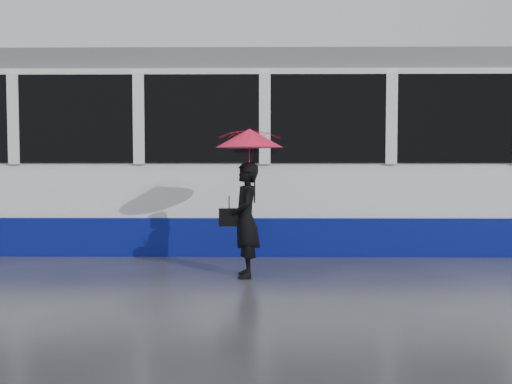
{
  "coord_description": "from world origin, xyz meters",
  "views": [
    {
      "loc": [
        0.73,
        -7.79,
        1.51
      ],
      "look_at": [
        0.64,
        0.07,
        1.1
      ],
      "focal_mm": 40.0,
      "sensor_mm": 36.0,
      "label": 1
    }
  ],
  "objects": [
    {
      "name": "rails",
      "position": [
        0.0,
        2.5,
        0.01
      ],
      "size": [
        34.0,
        1.51,
        0.02
      ],
      "color": "#3F3D38",
      "rests_on": "ground"
    },
    {
      "name": "tram",
      "position": [
        -2.74,
        2.5,
        1.64
      ],
      "size": [
        26.0,
        2.56,
        3.35
      ],
      "color": "white",
      "rests_on": "ground"
    },
    {
      "name": "woman",
      "position": [
        0.51,
        -0.35,
        0.75
      ],
      "size": [
        0.42,
        0.58,
        1.51
      ],
      "primitive_type": "imported",
      "rotation": [
        0.0,
        0.0,
        -1.47
      ],
      "color": "black",
      "rests_on": "ground"
    },
    {
      "name": "umbrella",
      "position": [
        0.56,
        -0.35,
        1.65
      ],
      "size": [
        0.97,
        0.97,
        1.02
      ],
      "rotation": [
        0.0,
        0.0,
        0.1
      ],
      "color": "#F01489",
      "rests_on": "ground"
    },
    {
      "name": "ground",
      "position": [
        0.0,
        0.0,
        0.0
      ],
      "size": [
        90.0,
        90.0,
        0.0
      ],
      "primitive_type": "plane",
      "color": "#28282D",
      "rests_on": "ground"
    },
    {
      "name": "handbag",
      "position": [
        0.29,
        -0.33,
        0.79
      ],
      "size": [
        0.28,
        0.14,
        0.41
      ],
      "rotation": [
        0.0,
        0.0,
        0.1
      ],
      "color": "black",
      "rests_on": "ground"
    }
  ]
}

